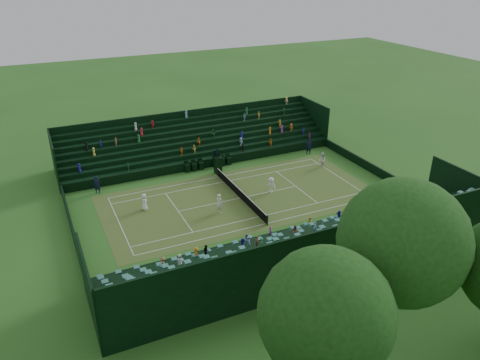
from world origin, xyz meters
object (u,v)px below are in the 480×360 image
at_px(player_far_west, 322,160).
at_px(player_far_east, 271,185).
at_px(player_near_east, 219,203).
at_px(umpire_chair, 218,163).
at_px(player_near_west, 144,202).
at_px(tennis_net, 240,193).

xyz_separation_m(player_far_west, player_far_east, (3.25, -8.35, -0.02)).
distance_m(player_near_east, player_far_west, 15.50).
bearing_deg(umpire_chair, player_near_west, -62.71).
distance_m(umpire_chair, player_far_east, 7.34).
bearing_deg(player_near_west, player_far_west, -89.12).
bearing_deg(player_far_east, umpire_chair, 171.48).
distance_m(umpire_chair, player_far_west, 11.90).
relative_size(player_near_east, player_far_west, 1.14).
height_order(player_far_west, player_far_east, player_far_west).
xyz_separation_m(player_near_east, player_far_west, (-4.93, 14.69, -0.12)).
height_order(umpire_chair, player_far_west, umpire_chair).
bearing_deg(player_far_west, umpire_chair, -102.96).
xyz_separation_m(tennis_net, player_far_west, (-3.11, 11.74, 0.33)).
distance_m(tennis_net, umpire_chair, 6.57).
bearing_deg(player_far_west, player_near_east, -67.77).
height_order(tennis_net, player_far_west, player_far_west).
xyz_separation_m(player_near_west, player_far_east, (1.77, 12.53, -0.00)).
bearing_deg(player_near_west, umpire_chair, -65.90).
relative_size(player_near_east, player_far_east, 1.16).
relative_size(tennis_net, player_near_east, 6.00).
xyz_separation_m(umpire_chair, player_near_west, (4.89, -9.49, -0.40)).
relative_size(umpire_chair, player_near_east, 1.49).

